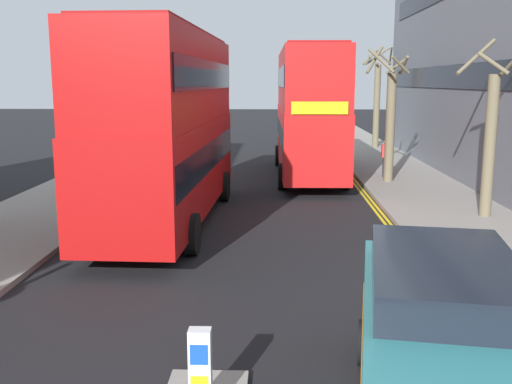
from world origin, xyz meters
name	(u,v)px	position (x,y,z in m)	size (l,w,h in m)	color
sidewalk_right	(456,218)	(6.50, 16.00, 0.07)	(4.00, 80.00, 0.14)	gray
sidewalk_left	(39,215)	(-6.50, 16.00, 0.07)	(4.00, 80.00, 0.14)	gray
kerb_line_outer	(401,237)	(4.40, 14.00, 0.00)	(0.10, 56.00, 0.01)	yellow
kerb_line_inner	(395,237)	(4.24, 14.00, 0.00)	(0.10, 56.00, 0.01)	yellow
keep_left_bollard	(200,375)	(0.00, 4.99, 0.61)	(0.36, 0.28, 1.11)	silver
double_decker_bus_away	(168,122)	(-2.24, 15.54, 3.03)	(3.06, 10.88, 5.64)	#B20F0F
double_decker_bus_oncoming	(309,109)	(2.39, 24.49, 3.03)	(2.92, 10.84, 5.64)	red
taxi_minivan	(443,348)	(2.94, 4.87, 1.07)	(2.61, 5.05, 2.12)	teal
pedestrian_far	(385,158)	(5.68, 23.53, 0.99)	(0.34, 0.22, 1.62)	#2D2D38
street_tree_near	(490,137)	(7.39, 16.12, 2.57)	(2.03, 1.74, 5.37)	#6B6047
street_tree_mid	(390,120)	(5.60, 22.49, 2.68)	(1.79, 2.10, 5.52)	#6B6047
street_tree_far	(377,100)	(7.28, 35.60, 3.06)	(1.86, 1.83, 6.19)	#6B6047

